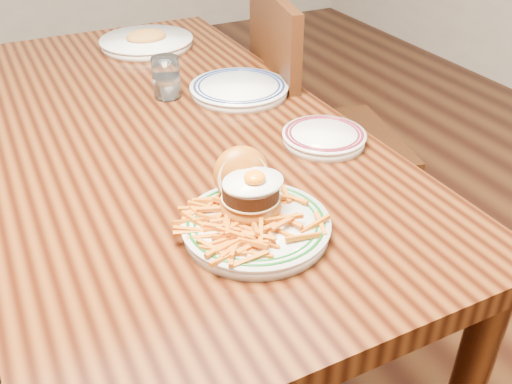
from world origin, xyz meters
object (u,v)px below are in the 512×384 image
main_plate (253,212)px  side_plate (324,137)px  table (162,156)px  chair_right (310,132)px

main_plate → side_plate: size_ratio=1.47×
table → side_plate: (0.30, -0.26, 0.10)m
table → side_plate: 0.41m
table → main_plate: size_ratio=5.77×
main_plate → side_plate: bearing=47.2°
chair_right → side_plate: 0.57m
main_plate → chair_right: bearing=61.2°
side_plate → chair_right: bearing=64.2°
table → chair_right: (0.55, 0.19, -0.15)m
chair_right → side_plate: chair_right is taller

